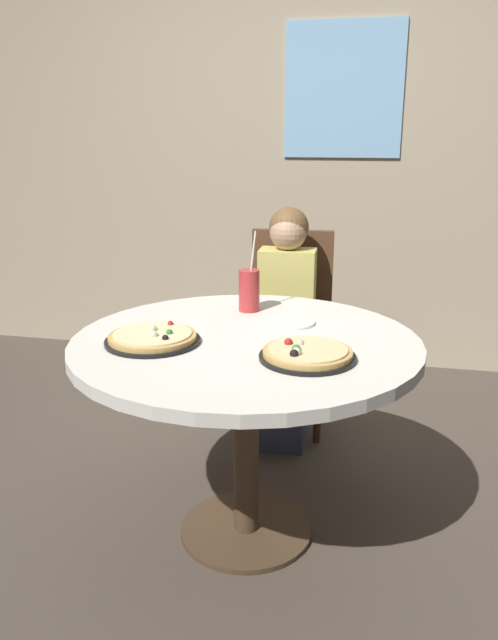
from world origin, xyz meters
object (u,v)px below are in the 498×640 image
object	(u,v)px
pizza_veggie	(307,354)
pizza_cheese	(153,338)
chair_wooden	(289,318)
plate_small	(290,322)
diner_child	(284,338)
soda_cup	(249,290)
dining_table	(246,367)

from	to	relation	value
pizza_veggie	pizza_cheese	bearing A→B (deg)	175.00
chair_wooden	plate_small	xyz separation A→B (m)	(0.12, -0.80, 0.22)
diner_child	soda_cup	bearing A→B (deg)	-97.44
pizza_cheese	soda_cup	xyz separation A→B (m)	(0.23, 0.44, 0.06)
chair_wooden	diner_child	bearing A→B (deg)	-88.25
chair_wooden	plate_small	world-z (taller)	chair_wooden
chair_wooden	diner_child	world-z (taller)	diner_child
chair_wooden	pizza_veggie	xyz separation A→B (m)	(0.23, -1.15, 0.24)
dining_table	chair_wooden	bearing A→B (deg)	90.17
diner_child	pizza_cheese	bearing A→B (deg)	-107.42
dining_table	pizza_cheese	size ratio (longest dim) A/B	3.74
dining_table	soda_cup	bearing A→B (deg)	100.37
pizza_veggie	soda_cup	world-z (taller)	soda_cup
diner_child	soda_cup	distance (m)	0.60
dining_table	diner_child	bearing A→B (deg)	89.82
dining_table	pizza_veggie	xyz separation A→B (m)	(0.22, -0.15, 0.12)
pizza_veggie	soda_cup	size ratio (longest dim) A/B	0.96
soda_cup	dining_table	bearing A→B (deg)	-79.63
pizza_veggie	dining_table	bearing A→B (deg)	146.08
chair_wooden	dining_table	bearing A→B (deg)	-89.83
chair_wooden	pizza_cheese	xyz separation A→B (m)	(-0.28, -1.11, 0.24)
soda_cup	plate_small	size ratio (longest dim) A/B	1.71
diner_child	plate_small	distance (m)	0.69
diner_child	pizza_veggie	size ratio (longest dim) A/B	3.65
pizza_veggie	pizza_cheese	world-z (taller)	pizza_veggie
chair_wooden	pizza_cheese	distance (m)	1.17
pizza_cheese	plate_small	xyz separation A→B (m)	(0.41, 0.30, -0.01)
chair_wooden	soda_cup	world-z (taller)	soda_cup
dining_table	diner_child	size ratio (longest dim) A/B	1.08
dining_table	plate_small	bearing A→B (deg)	59.26
pizza_veggie	soda_cup	bearing A→B (deg)	120.50
soda_cup	diner_child	bearing A→B (deg)	82.56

